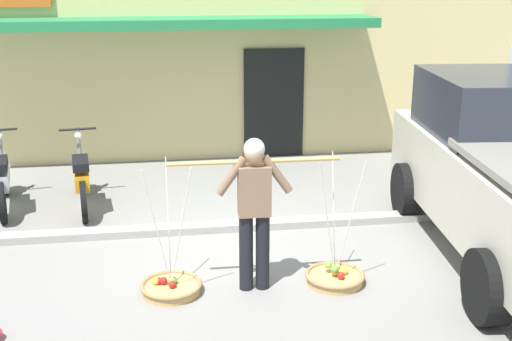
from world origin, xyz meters
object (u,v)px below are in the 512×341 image
object	(u,v)px
fruit_basket_left_side	(335,277)
motorcycle_nearest_shop	(2,179)
fruit_vendor	(254,204)
fruit_basket_right_side	(171,287)
motorcycle_second_in_row	(82,178)

from	to	relation	value
fruit_basket_left_side	motorcycle_nearest_shop	bearing A→B (deg)	144.28
fruit_vendor	fruit_basket_right_side	world-z (taller)	fruit_vendor
fruit_vendor	fruit_basket_right_side	size ratio (longest dim) A/B	1.25
fruit_basket_left_side	fruit_basket_right_side	world-z (taller)	same
motorcycle_second_in_row	fruit_vendor	bearing A→B (deg)	-53.44
fruit_vendor	fruit_basket_left_side	size ratio (longest dim) A/B	1.25
fruit_basket_left_side	fruit_basket_right_side	bearing A→B (deg)	178.97
fruit_vendor	motorcycle_nearest_shop	xyz separation A→B (m)	(-3.25, 2.98, -0.53)
fruit_basket_right_side	motorcycle_second_in_row	xyz separation A→B (m)	(-1.21, 2.84, 0.38)
fruit_basket_left_side	motorcycle_second_in_row	bearing A→B (deg)	136.47
fruit_vendor	fruit_basket_left_side	distance (m)	1.28
fruit_basket_left_side	fruit_vendor	bearing A→B (deg)	179.00
fruit_basket_left_side	motorcycle_second_in_row	size ratio (longest dim) A/B	0.80
motorcycle_nearest_shop	fruit_basket_left_side	bearing A→B (deg)	-35.72
fruit_vendor	fruit_basket_right_side	distance (m)	1.28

